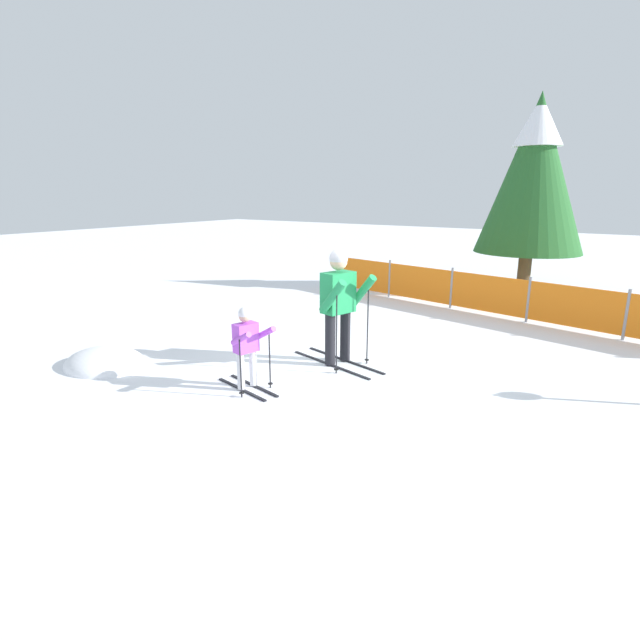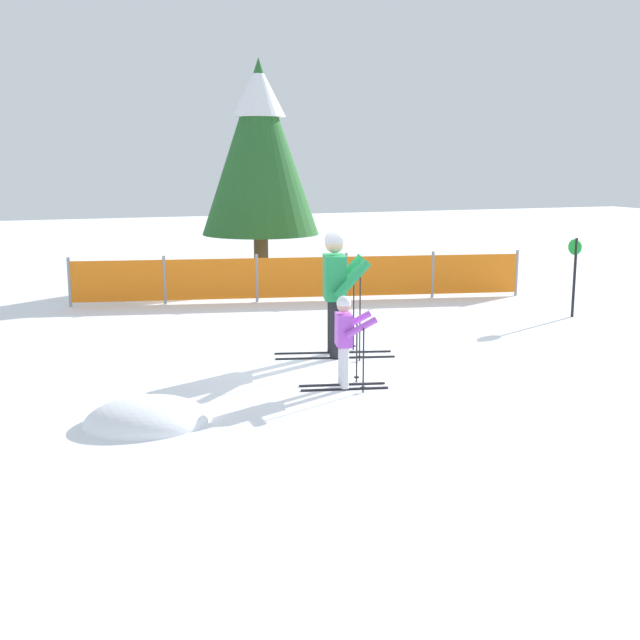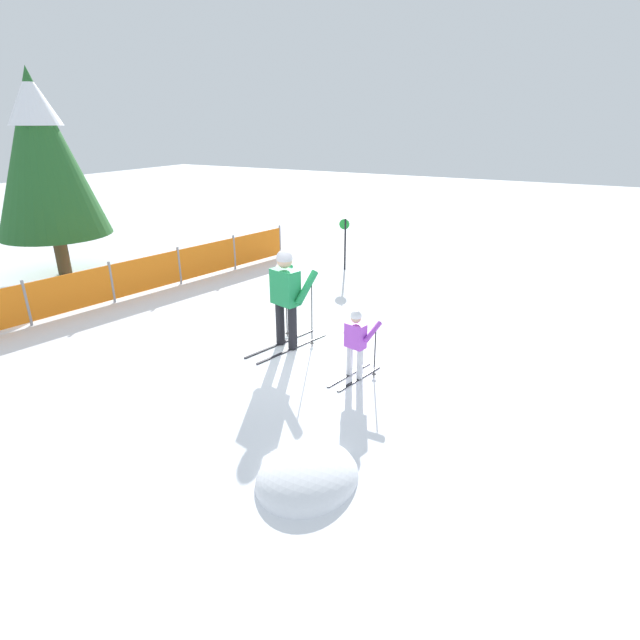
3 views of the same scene
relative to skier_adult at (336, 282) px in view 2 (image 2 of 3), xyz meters
name	(u,v)px [view 2 (image 2 of 3)]	position (x,y,z in m)	size (l,w,h in m)	color
ground_plane	(340,356)	(0.06, -0.01, -1.08)	(60.00, 60.00, 0.00)	white
skier_adult	(336,282)	(0.00, 0.00, 0.00)	(1.74, 0.89, 1.81)	black
skier_child	(345,334)	(-0.49, -1.58, -0.40)	(1.11, 0.56, 1.15)	black
safety_fence	(302,277)	(1.04, 4.53, -0.60)	(8.84, 1.92, 0.95)	gray
conifer_far	(260,145)	(1.11, 7.70, 2.04)	(2.72, 2.72, 5.05)	#4C3823
trail_marker	(575,268)	(5.05, 1.26, -0.20)	(0.09, 0.28, 1.42)	black
snow_mound	(147,423)	(-3.00, -2.11, -1.08)	(1.35, 1.15, 0.54)	white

